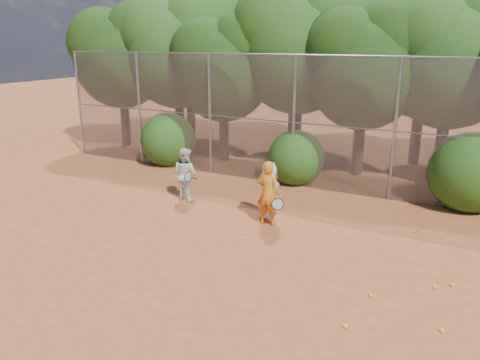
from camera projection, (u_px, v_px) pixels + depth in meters
The scene contains 24 objects.
ground at pixel (226, 271), 9.35m from camera, with size 80.00×80.00×0.00m, color #A64E25.
fence_back at pixel (321, 123), 13.87m from camera, with size 20.05×0.09×4.03m.
tree_0 at pixel (122, 52), 19.23m from camera, with size 4.38×3.81×6.00m.
tree_1 at pixel (179, 46), 18.47m from camera, with size 4.64×4.03×6.35m.
tree_2 at pixel (225, 64), 16.92m from camera, with size 3.99×3.47×5.47m.
tree_3 at pixel (301, 40), 16.41m from camera, with size 4.89×4.26×6.70m.
tree_4 at pixel (367, 61), 14.96m from camera, with size 4.19×3.64×5.73m.
tree_5 at pixel (455, 52), 14.43m from camera, with size 4.51×3.92×6.17m.
tree_9 at pixel (190, 41), 20.81m from camera, with size 4.83×4.20×6.62m.
tree_10 at pixel (298, 34), 18.65m from camera, with size 5.15×4.48×7.06m.
tree_11 at pixel (428, 47), 16.20m from camera, with size 4.64×4.03×6.35m.
bush_0 at pixel (168, 137), 17.07m from camera, with size 2.00×2.00×2.00m, color #1C4511.
bush_1 at pixel (296, 155), 14.86m from camera, with size 1.80×1.80×1.80m, color #1C4511.
bush_2 at pixel (470, 169), 12.55m from camera, with size 2.20×2.20×2.20m, color #1C4511.
player_yellow at pixel (268, 193), 11.50m from camera, with size 0.81×0.51×1.63m.
player_teen at pixel (269, 191), 11.88m from camera, with size 0.87×0.78×1.52m.
player_white at pixel (185, 174), 13.32m from camera, with size 0.88×0.75×1.52m.
ball_0 at pixel (371, 295), 8.42m from camera, with size 0.07×0.07×0.07m, color yellow.
ball_1 at pixel (452, 285), 8.77m from camera, with size 0.07×0.07×0.07m, color yellow.
ball_2 at pixel (345, 326), 7.52m from camera, with size 0.07×0.07×0.07m, color yellow.
ball_3 at pixel (435, 287), 8.71m from camera, with size 0.07×0.07×0.07m, color yellow.
ball_4 at pixel (242, 238), 10.81m from camera, with size 0.07×0.07×0.07m, color yellow.
ball_5 at pixel (413, 231), 11.22m from camera, with size 0.07×0.07×0.07m, color yellow.
ball_6 at pixel (442, 330), 7.41m from camera, with size 0.07×0.07×0.07m, color yellow.
Camera 1 is at (4.20, -7.29, 4.47)m, focal length 35.00 mm.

